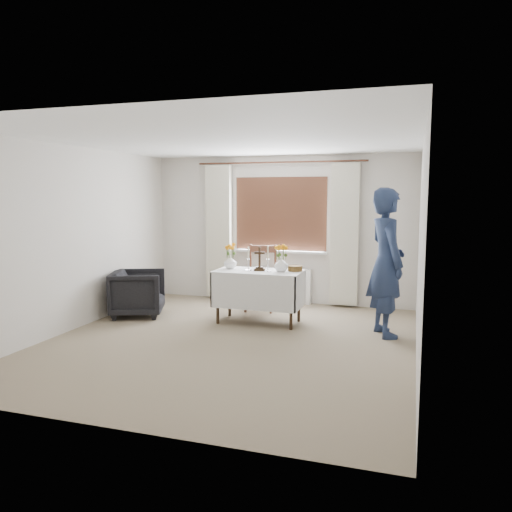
{
  "coord_description": "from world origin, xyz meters",
  "views": [
    {
      "loc": [
        2.18,
        -5.74,
        1.85
      ],
      "look_at": [
        0.09,
        0.81,
        1.0
      ],
      "focal_mm": 35.0,
      "sensor_mm": 36.0,
      "label": 1
    }
  ],
  "objects_px": {
    "altar_table": "(259,297)",
    "wooden_chair": "(261,278)",
    "person": "(386,262)",
    "armchair": "(138,293)",
    "wooden_cross": "(260,259)",
    "flower_vase_right": "(281,264)",
    "flower_vase_left": "(230,262)"
  },
  "relations": [
    {
      "from": "wooden_chair",
      "to": "flower_vase_right",
      "type": "distance_m",
      "value": 1.0
    },
    {
      "from": "flower_vase_left",
      "to": "wooden_cross",
      "type": "bearing_deg",
      "value": -6.99
    },
    {
      "from": "altar_table",
      "to": "person",
      "type": "xyz_separation_m",
      "value": [
        1.78,
        -0.11,
        0.59
      ]
    },
    {
      "from": "wooden_chair",
      "to": "person",
      "type": "xyz_separation_m",
      "value": [
        1.99,
        -0.88,
        0.45
      ]
    },
    {
      "from": "person",
      "to": "flower_vase_right",
      "type": "relative_size",
      "value": 9.44
    },
    {
      "from": "flower_vase_right",
      "to": "wooden_cross",
      "type": "bearing_deg",
      "value": 178.97
    },
    {
      "from": "armchair",
      "to": "wooden_cross",
      "type": "distance_m",
      "value": 1.99
    },
    {
      "from": "wooden_chair",
      "to": "armchair",
      "type": "distance_m",
      "value": 1.92
    },
    {
      "from": "wooden_chair",
      "to": "wooden_cross",
      "type": "xyz_separation_m",
      "value": [
        0.22,
        -0.76,
        0.42
      ]
    },
    {
      "from": "armchair",
      "to": "flower_vase_right",
      "type": "height_order",
      "value": "flower_vase_right"
    },
    {
      "from": "person",
      "to": "wooden_cross",
      "type": "height_order",
      "value": "person"
    },
    {
      "from": "wooden_chair",
      "to": "flower_vase_right",
      "type": "relative_size",
      "value": 5.04
    },
    {
      "from": "person",
      "to": "flower_vase_right",
      "type": "xyz_separation_m",
      "value": [
        -1.44,
        0.11,
        -0.1
      ]
    },
    {
      "from": "wooden_chair",
      "to": "flower_vase_right",
      "type": "xyz_separation_m",
      "value": [
        0.54,
        -0.76,
        0.35
      ]
    },
    {
      "from": "altar_table",
      "to": "person",
      "type": "height_order",
      "value": "person"
    },
    {
      "from": "altar_table",
      "to": "armchair",
      "type": "xyz_separation_m",
      "value": [
        -1.88,
        -0.16,
        -0.03
      ]
    },
    {
      "from": "person",
      "to": "flower_vase_left",
      "type": "distance_m",
      "value": 2.25
    },
    {
      "from": "person",
      "to": "flower_vase_left",
      "type": "height_order",
      "value": "person"
    },
    {
      "from": "altar_table",
      "to": "wooden_chair",
      "type": "relative_size",
      "value": 1.2
    },
    {
      "from": "altar_table",
      "to": "flower_vase_left",
      "type": "xyz_separation_m",
      "value": [
        -0.46,
        0.07,
        0.48
      ]
    },
    {
      "from": "altar_table",
      "to": "person",
      "type": "relative_size",
      "value": 0.64
    },
    {
      "from": "wooden_chair",
      "to": "armchair",
      "type": "bearing_deg",
      "value": -157.2
    },
    {
      "from": "person",
      "to": "flower_vase_right",
      "type": "distance_m",
      "value": 1.45
    },
    {
      "from": "armchair",
      "to": "wooden_cross",
      "type": "relative_size",
      "value": 2.26
    },
    {
      "from": "altar_table",
      "to": "flower_vase_left",
      "type": "bearing_deg",
      "value": 171.33
    },
    {
      "from": "altar_table",
      "to": "wooden_cross",
      "type": "distance_m",
      "value": 0.55
    },
    {
      "from": "person",
      "to": "altar_table",
      "type": "bearing_deg",
      "value": 61.56
    },
    {
      "from": "armchair",
      "to": "wooden_cross",
      "type": "height_order",
      "value": "wooden_cross"
    },
    {
      "from": "altar_table",
      "to": "wooden_cross",
      "type": "height_order",
      "value": "wooden_cross"
    },
    {
      "from": "wooden_chair",
      "to": "flower_vase_right",
      "type": "height_order",
      "value": "wooden_chair"
    },
    {
      "from": "armchair",
      "to": "person",
      "type": "xyz_separation_m",
      "value": [
        3.66,
        0.05,
        0.62
      ]
    },
    {
      "from": "wooden_chair",
      "to": "flower_vase_left",
      "type": "height_order",
      "value": "wooden_chair"
    }
  ]
}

